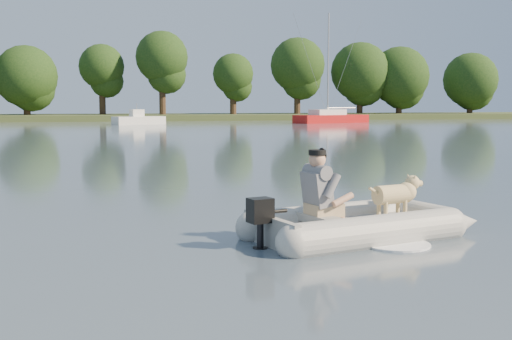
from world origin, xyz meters
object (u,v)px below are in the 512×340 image
object	(u,v)px
dinghy	(360,197)
man	(318,186)
dog	(392,198)
motorboat	(139,114)
sailboat	(331,118)

from	to	relation	value
dinghy	man	bearing A→B (deg)	175.76
man	dog	bearing A→B (deg)	0.00
dinghy	motorboat	world-z (taller)	motorboat
dinghy	motorboat	size ratio (longest dim) A/B	1.02
motorboat	sailboat	bearing A→B (deg)	-19.72
sailboat	man	bearing A→B (deg)	-130.43
man	dinghy	bearing A→B (deg)	-4.24
dinghy	sailboat	xyz separation A→B (m)	(16.91, 47.37, -0.11)
man	sailboat	size ratio (longest dim) A/B	0.10
motorboat	dinghy	bearing A→B (deg)	-111.07
man	sailboat	distance (m)	50.63
man	dog	distance (m)	1.28
dog	motorboat	xyz separation A→B (m)	(-0.97, 46.61, 0.37)
man	motorboat	distance (m)	46.93
dinghy	motorboat	distance (m)	46.82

